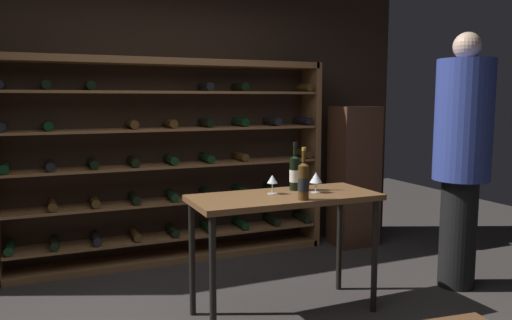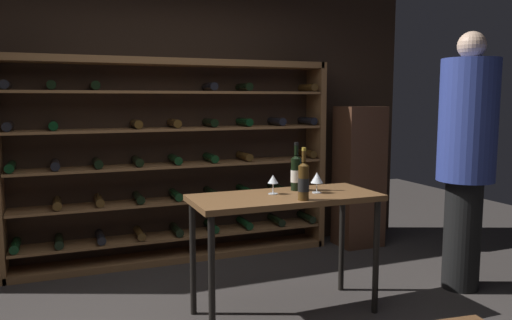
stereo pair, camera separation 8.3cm
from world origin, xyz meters
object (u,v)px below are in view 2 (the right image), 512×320
at_px(tasting_table, 285,208).
at_px(person_guest_blue_shirt, 466,149).
at_px(wine_rack, 175,163).
at_px(wine_bottle_red_label, 296,173).
at_px(wine_glass_stemmed_center, 273,180).
at_px(wine_bottle_amber_reserve, 304,181).
at_px(display_cabinet, 359,177).
at_px(wine_glass_stemmed_right, 317,178).

distance_m(tasting_table, person_guest_blue_shirt, 1.58).
bearing_deg(wine_rack, person_guest_blue_shirt, -38.55).
distance_m(wine_bottle_red_label, wine_glass_stemmed_center, 0.23).
xyz_separation_m(wine_rack, wine_bottle_amber_reserve, (0.48, -1.70, 0.06)).
distance_m(tasting_table, display_cabinet, 1.91).
bearing_deg(wine_glass_stemmed_center, wine_rack, 104.85).
bearing_deg(wine_rack, wine_glass_stemmed_right, -65.49).
distance_m(wine_bottle_amber_reserve, wine_bottle_red_label, 0.36).
bearing_deg(display_cabinet, wine_rack, 173.11).
relative_size(wine_bottle_amber_reserve, wine_glass_stemmed_center, 2.58).
xyz_separation_m(wine_rack, display_cabinet, (1.88, -0.23, -0.20)).
xyz_separation_m(person_guest_blue_shirt, wine_bottle_red_label, (-1.38, 0.22, -0.14)).
height_order(tasting_table, wine_glass_stemmed_center, wine_glass_stemmed_center).
height_order(person_guest_blue_shirt, wine_glass_stemmed_right, person_guest_blue_shirt).
bearing_deg(tasting_table, wine_glass_stemmed_right, -4.11).
xyz_separation_m(display_cabinet, wine_bottle_red_label, (-1.29, -1.13, 0.27)).
bearing_deg(tasting_table, display_cabinet, 41.24).
bearing_deg(wine_rack, tasting_table, -73.28).
bearing_deg(person_guest_blue_shirt, tasting_table, 5.44).
height_order(display_cabinet, wine_glass_stemmed_center, display_cabinet).
relative_size(wine_rack, wine_glass_stemmed_center, 22.46).
distance_m(tasting_table, wine_glass_stemmed_center, 0.21).
distance_m(wine_rack, wine_glass_stemmed_right, 1.65).
height_order(tasting_table, display_cabinet, display_cabinet).
height_order(person_guest_blue_shirt, wine_glass_stemmed_center, person_guest_blue_shirt).
xyz_separation_m(wine_bottle_red_label, wine_glass_stemmed_center, (-0.21, -0.07, -0.03)).
bearing_deg(wine_bottle_red_label, display_cabinet, 41.24).
relative_size(wine_rack, person_guest_blue_shirt, 1.49).
xyz_separation_m(tasting_table, wine_bottle_amber_reserve, (0.03, -0.21, 0.23)).
bearing_deg(display_cabinet, wine_glass_stemmed_right, -133.17).
bearing_deg(wine_glass_stemmed_center, wine_bottle_amber_reserve, -69.30).
xyz_separation_m(tasting_table, wine_glass_stemmed_center, (-0.07, 0.06, 0.19)).
distance_m(person_guest_blue_shirt, wine_bottle_red_label, 1.41).
height_order(wine_rack, wine_bottle_amber_reserve, wine_rack).
height_order(wine_rack, display_cabinet, wine_rack).
bearing_deg(wine_rack, wine_bottle_amber_reserve, -74.20).
relative_size(wine_bottle_red_label, wine_glass_stemmed_right, 2.40).
bearing_deg(display_cabinet, person_guest_blue_shirt, -86.04).
bearing_deg(person_guest_blue_shirt, wine_glass_stemmed_center, 3.52).
bearing_deg(display_cabinet, wine_bottle_red_label, -138.76).
distance_m(display_cabinet, wine_bottle_amber_reserve, 2.05).
distance_m(wine_rack, display_cabinet, 1.91).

